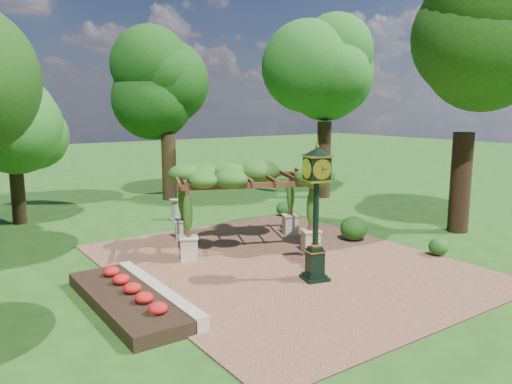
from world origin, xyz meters
TOP-DOWN VIEW (x-y plane):
  - ground at (0.00, 0.00)m, footprint 120.00×120.00m
  - brick_plaza at (0.00, 1.00)m, footprint 10.00×12.00m
  - border_wall at (-4.60, 0.50)m, footprint 0.35×5.00m
  - flower_bed at (-5.50, 0.50)m, footprint 1.50×5.00m
  - pedestal_clock at (-0.17, -0.79)m, footprint 0.97×0.97m
  - pergola at (0.11, 3.41)m, footprint 5.75×4.74m
  - sundial at (0.01, 8.96)m, footprint 0.57×0.57m
  - shrub_front at (4.98, -1.37)m, footprint 0.75×0.75m
  - shrub_mid at (4.02, 1.72)m, footprint 1.14×1.14m
  - shrub_back at (4.53, 6.69)m, footprint 0.97×0.97m
  - tree_west_far at (-5.94, 12.28)m, footprint 3.64×3.64m
  - tree_north at (2.01, 13.79)m, footprint 4.57×4.57m
  - tree_east_far at (9.48, 9.41)m, footprint 4.52×4.52m
  - tree_east_near at (8.66, 0.31)m, footprint 4.85×4.85m

SIDE VIEW (x-z plane):
  - ground at x=0.00m, z-range 0.00..0.00m
  - brick_plaza at x=0.00m, z-range 0.00..0.04m
  - flower_bed at x=-5.50m, z-range 0.00..0.36m
  - border_wall at x=-4.60m, z-range 0.00..0.40m
  - shrub_front at x=4.98m, z-range 0.04..0.64m
  - shrub_back at x=4.53m, z-range 0.04..0.71m
  - sundial at x=0.01m, z-range -0.06..0.90m
  - shrub_mid at x=4.02m, z-range 0.04..0.96m
  - pedestal_clock at x=-0.17m, z-range 0.40..4.40m
  - pergola at x=0.11m, z-range 1.00..4.12m
  - tree_west_far at x=-5.94m, z-range 1.17..7.47m
  - tree_north at x=2.01m, z-range 1.72..11.03m
  - tree_east_near at x=8.66m, z-range 1.95..12.50m
  - tree_east_far at x=9.48m, z-range 2.04..13.08m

